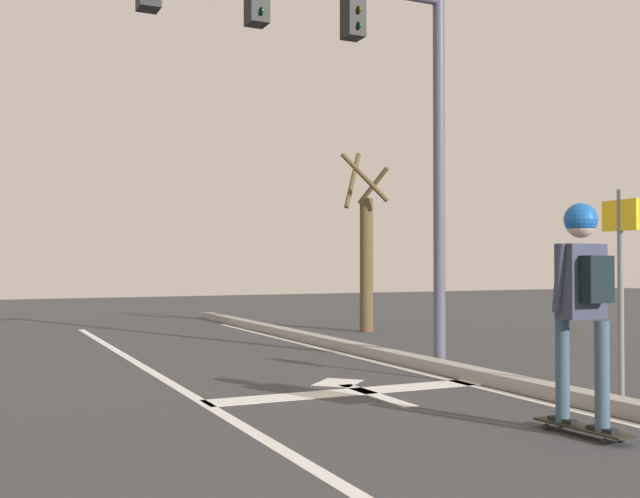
% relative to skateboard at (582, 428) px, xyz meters
% --- Properties ---
extents(lane_line_center, '(0.12, 20.00, 0.01)m').
position_rel_skateboard_xyz_m(lane_line_center, '(-2.28, 1.32, -0.06)').
color(lane_line_center, silver).
rests_on(lane_line_center, ground).
extents(lane_line_curbside, '(0.12, 20.00, 0.01)m').
position_rel_skateboard_xyz_m(lane_line_curbside, '(0.68, 1.32, -0.06)').
color(lane_line_curbside, silver).
rests_on(lane_line_curbside, ground).
extents(stop_bar, '(3.11, 0.40, 0.01)m').
position_rel_skateboard_xyz_m(stop_bar, '(-0.73, 2.53, -0.06)').
color(stop_bar, silver).
rests_on(stop_bar, ground).
extents(lane_arrow_stem, '(0.16, 1.40, 0.01)m').
position_rel_skateboard_xyz_m(lane_arrow_stem, '(-0.57, 2.28, -0.06)').
color(lane_arrow_stem, silver).
rests_on(lane_arrow_stem, ground).
extents(lane_arrow_head, '(0.71, 0.71, 0.01)m').
position_rel_skateboard_xyz_m(lane_arrow_head, '(-0.57, 3.13, -0.06)').
color(lane_arrow_head, silver).
rests_on(lane_arrow_head, ground).
extents(curb_strip, '(0.24, 24.00, 0.14)m').
position_rel_skateboard_xyz_m(curb_strip, '(0.93, 1.32, 0.01)').
color(curb_strip, '#9A9894').
rests_on(curb_strip, ground).
extents(skateboard, '(0.25, 0.86, 0.08)m').
position_rel_skateboard_xyz_m(skateboard, '(0.00, 0.00, 0.00)').
color(skateboard, black).
rests_on(skateboard, ground).
extents(skater, '(0.48, 0.64, 1.74)m').
position_rel_skateboard_xyz_m(skater, '(0.00, -0.02, 1.13)').
color(skater, '#3A5466').
rests_on(skater, skateboard).
extents(traffic_signal_mast, '(5.29, 0.34, 5.13)m').
position_rel_skateboard_xyz_m(traffic_signal_mast, '(-0.20, 4.03, 3.78)').
color(traffic_signal_mast, '#505264').
rests_on(traffic_signal_mast, ground).
extents(street_sign_post, '(0.06, 0.44, 2.06)m').
position_rel_skateboard_xyz_m(street_sign_post, '(1.40, 0.93, 1.29)').
color(street_sign_post, slate).
rests_on(street_sign_post, ground).
extents(roadside_tree, '(1.06, 1.03, 3.55)m').
position_rel_skateboard_xyz_m(roadside_tree, '(2.69, 8.49, 1.47)').
color(roadside_tree, brown).
rests_on(roadside_tree, ground).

